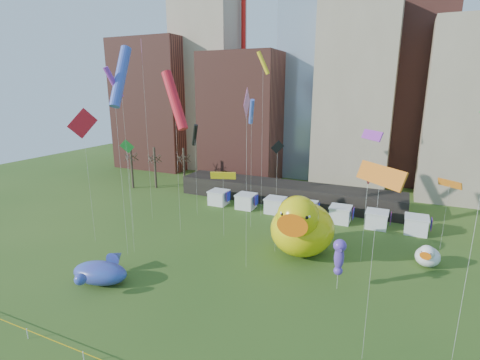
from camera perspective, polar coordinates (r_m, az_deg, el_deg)
The scene contains 25 objects.
skyline at distance 77.10m, azimuth 16.93°, elevation 15.57°, with size 101.00×23.00×68.00m.
pavilion at distance 62.30m, azimuth 7.40°, elevation -2.03°, with size 38.00×6.00×3.20m, color black.
vendor_tents at distance 55.68m, azimuth 10.48°, elevation -4.71°, with size 33.24×2.80×2.40m.
bare_trees at distance 72.30m, azimuth -13.11°, elevation 2.00°, with size 8.44×6.44×8.50m.
big_duck at distance 42.64m, azimuth 9.69°, elevation -7.20°, with size 7.76×10.26×7.80m.
small_duck at distance 45.34m, azimuth 27.51°, elevation -10.56°, with size 3.16×3.80×2.73m.
seahorse_green at distance 42.84m, azimuth 10.90°, elevation -6.65°, with size 1.26×1.59×5.48m.
seahorse_purple at distance 36.35m, azimuth 15.40°, elevation -11.25°, with size 1.40×1.67×5.27m.
whale_inflatable at distance 40.05m, azimuth -21.08°, elevation -13.32°, with size 6.22×7.43×2.54m.
kite_0 at distance 40.70m, azimuth 19.63°, elevation 0.44°, with size 0.37×1.51×10.68m.
kite_1 at distance 52.68m, azimuth -15.25°, elevation 18.49°, with size 2.14×2.67×25.41m.
kite_2 at distance 53.72m, azimuth -7.15°, elevation 7.04°, with size 1.83×1.70×13.99m.
kite_4 at distance 52.31m, azimuth 3.68°, elevation 17.91°, with size 1.93×0.85×23.99m.
kite_5 at distance 47.95m, azimuth 1.83°, elevation 10.70°, with size 1.50×1.96×17.72m.
kite_6 at distance 48.05m, azimuth 30.22°, elevation -0.54°, with size 2.48×2.11×8.83m.
kite_7 at distance 41.40m, azimuth -19.38°, elevation 14.29°, with size 1.41×1.96×21.30m.
kite_8 at distance 46.81m, azimuth -23.59°, elevation 8.03°, with size 1.50×3.30×16.85m.
kite_9 at distance 36.10m, azimuth 1.07°, elevation 11.60°, with size 0.65×2.94×19.16m.
kite_10 at distance 40.73m, azimuth 5.92°, elevation 4.44°, with size 1.34×0.78×13.45m.
kite_11 at distance 48.53m, azimuth -17.40°, elevation 4.69°, with size 1.36×1.23×12.74m.
kite_12 at distance 46.00m, azimuth -2.69°, elevation 0.69°, with size 3.20×1.52×8.74m.
kite_13 at distance 41.82m, azimuth -18.37°, elevation 15.21°, with size 1.50×3.94×23.52m.
kite_14 at distance 24.48m, azimuth 21.29°, elevation 0.62°, with size 3.19×3.25×14.40m.
kite_15 at distance 43.63m, azimuth 20.13°, elevation 6.59°, with size 2.57×3.11×14.45m.
kite_16 at distance 47.03m, azimuth -10.27°, elevation 12.25°, with size 4.54×2.76×21.26m.
Camera 1 is at (13.29, -15.21, 19.20)m, focal length 27.00 mm.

